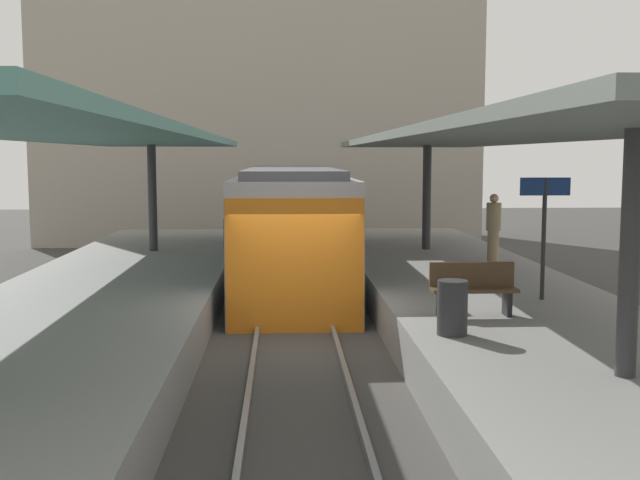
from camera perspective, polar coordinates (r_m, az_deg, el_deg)
The scene contains 14 objects.
ground_plane at distance 14.00m, azimuth -1.79°, elevation -8.61°, with size 80.00×80.00×0.00m, color #383835.
platform_left at distance 14.33m, azimuth -17.27°, elevation -6.48°, with size 4.40×28.00×1.00m, color gray.
platform_right at distance 14.45m, azimuth 13.54°, elevation -6.27°, with size 4.40×28.00×1.00m, color gray.
track_ballast at distance 13.97m, azimuth -1.79°, elevation -8.21°, with size 3.20×28.00×0.20m, color #423F3D.
rail_near_side at distance 13.94m, azimuth -4.78°, elevation -7.55°, with size 0.08×28.00×0.14m, color slate.
rail_far_side at distance 13.96m, azimuth 1.19°, elevation -7.50°, with size 0.08×28.00×0.14m, color slate.
commuter_train at distance 19.87m, azimuth -2.13°, elevation 0.84°, with size 2.78×10.62×3.10m.
canopy_left at distance 15.36m, azimuth -16.38°, elevation 7.38°, with size 4.18×21.00×3.08m.
canopy_right at distance 15.47m, azimuth 12.40°, elevation 7.41°, with size 4.18×21.00×3.06m.
platform_bench at distance 12.77m, azimuth 11.31°, elevation -3.44°, with size 1.40×0.41×0.86m.
platform_sign at distance 14.33m, azimuth 16.35°, elevation 2.13°, with size 0.90×0.08×2.21m.
litter_bin at distance 11.31m, azimuth 9.81°, elevation -4.98°, with size 0.44×0.44×0.80m, color #2D2D30.
passenger_near_bench at distance 19.25m, azimuth 12.77°, elevation 0.96°, with size 0.36×0.36×1.68m.
station_building_backdrop at distance 33.60m, azimuth -4.46°, elevation 9.44°, with size 18.00×6.00×11.00m, color #A89E8E.
Camera 1 is at (-0.23, -13.54, 3.57)m, focal length 43.05 mm.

